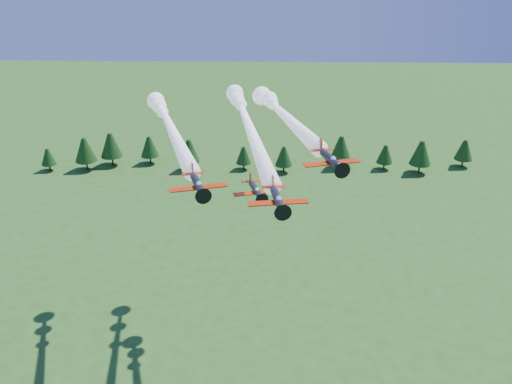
{
  "coord_description": "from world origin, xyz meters",
  "views": [
    {
      "loc": [
        0.76,
        -74.16,
        75.19
      ],
      "look_at": [
        -1.15,
        0.0,
        41.78
      ],
      "focal_mm": 40.0,
      "sensor_mm": 36.0,
      "label": 1
    }
  ],
  "objects_px": {
    "plane_left": "(169,124)",
    "plane_right": "(282,113)",
    "plane_slot": "(256,190)",
    "plane_lead": "(247,122)"
  },
  "relations": [
    {
      "from": "plane_left",
      "to": "plane_slot",
      "type": "distance_m",
      "value": 25.33
    },
    {
      "from": "plane_left",
      "to": "plane_slot",
      "type": "relative_size",
      "value": 6.22
    },
    {
      "from": "plane_right",
      "to": "plane_lead",
      "type": "bearing_deg",
      "value": 158.21
    },
    {
      "from": "plane_lead",
      "to": "plane_left",
      "type": "xyz_separation_m",
      "value": [
        -14.52,
        1.47,
        -0.97
      ]
    },
    {
      "from": "plane_left",
      "to": "plane_slot",
      "type": "height_order",
      "value": "plane_left"
    },
    {
      "from": "plane_right",
      "to": "plane_left",
      "type": "bearing_deg",
      "value": 158.33
    },
    {
      "from": "plane_slot",
      "to": "plane_lead",
      "type": "bearing_deg",
      "value": 80.81
    },
    {
      "from": "plane_left",
      "to": "plane_right",
      "type": "xyz_separation_m",
      "value": [
        20.8,
        -2.12,
        2.81
      ]
    },
    {
      "from": "plane_lead",
      "to": "plane_left",
      "type": "bearing_deg",
      "value": 165.28
    },
    {
      "from": "plane_left",
      "to": "plane_right",
      "type": "relative_size",
      "value": 1.22
    }
  ]
}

